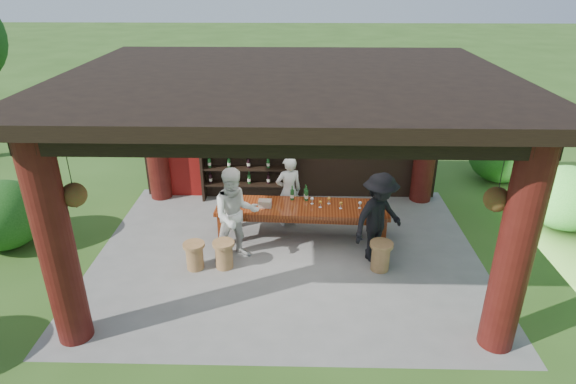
{
  "coord_description": "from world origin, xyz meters",
  "views": [
    {
      "loc": [
        0.2,
        -8.04,
        5.07
      ],
      "look_at": [
        0.0,
        0.4,
        1.15
      ],
      "focal_mm": 30.0,
      "sensor_mm": 36.0,
      "label": 1
    }
  ],
  "objects_px": {
    "stool_near_right": "(381,255)",
    "napkin_basket": "(265,203)",
    "stool_near_left": "(224,254)",
    "wine_shelf": "(248,161)",
    "host": "(289,191)",
    "guest_woman": "(236,215)",
    "guest_man": "(379,218)",
    "tasting_table": "(302,211)",
    "stool_far_left": "(195,255)"
  },
  "relations": [
    {
      "from": "stool_near_left",
      "to": "napkin_basket",
      "type": "height_order",
      "value": "napkin_basket"
    },
    {
      "from": "host",
      "to": "stool_near_right",
      "type": "bearing_deg",
      "value": 115.54
    },
    {
      "from": "guest_woman",
      "to": "guest_man",
      "type": "height_order",
      "value": "guest_woman"
    },
    {
      "from": "tasting_table",
      "to": "stool_far_left",
      "type": "height_order",
      "value": "tasting_table"
    },
    {
      "from": "guest_man",
      "to": "tasting_table",
      "type": "bearing_deg",
      "value": 114.38
    },
    {
      "from": "stool_near_left",
      "to": "guest_woman",
      "type": "relative_size",
      "value": 0.29
    },
    {
      "from": "stool_near_left",
      "to": "wine_shelf",
      "type": "bearing_deg",
      "value": 86.33
    },
    {
      "from": "wine_shelf",
      "to": "guest_man",
      "type": "height_order",
      "value": "wine_shelf"
    },
    {
      "from": "tasting_table",
      "to": "host",
      "type": "relative_size",
      "value": 2.22
    },
    {
      "from": "stool_near_right",
      "to": "guest_man",
      "type": "relative_size",
      "value": 0.32
    },
    {
      "from": "wine_shelf",
      "to": "guest_man",
      "type": "relative_size",
      "value": 1.27
    },
    {
      "from": "guest_woman",
      "to": "wine_shelf",
      "type": "bearing_deg",
      "value": 70.5
    },
    {
      "from": "guest_woman",
      "to": "napkin_basket",
      "type": "distance_m",
      "value": 0.86
    },
    {
      "from": "wine_shelf",
      "to": "stool_far_left",
      "type": "distance_m",
      "value": 3.15
    },
    {
      "from": "stool_far_left",
      "to": "napkin_basket",
      "type": "bearing_deg",
      "value": 41.42
    },
    {
      "from": "host",
      "to": "guest_man",
      "type": "bearing_deg",
      "value": 121.49
    },
    {
      "from": "guest_woman",
      "to": "host",
      "type": "bearing_deg",
      "value": 35.11
    },
    {
      "from": "host",
      "to": "napkin_basket",
      "type": "distance_m",
      "value": 0.81
    },
    {
      "from": "stool_near_left",
      "to": "stool_near_right",
      "type": "xyz_separation_m",
      "value": [
        2.89,
        -0.0,
        0.01
      ]
    },
    {
      "from": "wine_shelf",
      "to": "stool_near_right",
      "type": "xyz_separation_m",
      "value": [
        2.7,
        -2.94,
        -0.7
      ]
    },
    {
      "from": "stool_near_left",
      "to": "guest_man",
      "type": "height_order",
      "value": "guest_man"
    },
    {
      "from": "stool_far_left",
      "to": "stool_near_left",
      "type": "bearing_deg",
      "value": 5.21
    },
    {
      "from": "stool_near_left",
      "to": "stool_far_left",
      "type": "relative_size",
      "value": 1.02
    },
    {
      "from": "tasting_table",
      "to": "stool_near_left",
      "type": "distance_m",
      "value": 1.84
    },
    {
      "from": "tasting_table",
      "to": "guest_man",
      "type": "bearing_deg",
      "value": -27.67
    },
    {
      "from": "wine_shelf",
      "to": "stool_near_right",
      "type": "height_order",
      "value": "wine_shelf"
    },
    {
      "from": "napkin_basket",
      "to": "tasting_table",
      "type": "bearing_deg",
      "value": 3.31
    },
    {
      "from": "stool_near_right",
      "to": "napkin_basket",
      "type": "bearing_deg",
      "value": 154.42
    },
    {
      "from": "stool_near_right",
      "to": "stool_far_left",
      "type": "height_order",
      "value": "stool_near_right"
    },
    {
      "from": "guest_man",
      "to": "stool_far_left",
      "type": "bearing_deg",
      "value": 148.67
    },
    {
      "from": "stool_near_right",
      "to": "napkin_basket",
      "type": "height_order",
      "value": "napkin_basket"
    },
    {
      "from": "wine_shelf",
      "to": "napkin_basket",
      "type": "distance_m",
      "value": 1.97
    },
    {
      "from": "stool_near_left",
      "to": "guest_man",
      "type": "xyz_separation_m",
      "value": [
        2.86,
        0.34,
        0.6
      ]
    },
    {
      "from": "stool_near_right",
      "to": "guest_man",
      "type": "xyz_separation_m",
      "value": [
        -0.03,
        0.35,
        0.59
      ]
    },
    {
      "from": "wine_shelf",
      "to": "guest_man",
      "type": "distance_m",
      "value": 3.72
    },
    {
      "from": "wine_shelf",
      "to": "stool_near_left",
      "type": "xyz_separation_m",
      "value": [
        -0.19,
        -2.94,
        -0.71
      ]
    },
    {
      "from": "wine_shelf",
      "to": "stool_near_left",
      "type": "relative_size",
      "value": 4.18
    },
    {
      "from": "stool_near_left",
      "to": "guest_woman",
      "type": "xyz_separation_m",
      "value": [
        0.2,
        0.35,
        0.64
      ]
    },
    {
      "from": "guest_woman",
      "to": "napkin_basket",
      "type": "xyz_separation_m",
      "value": [
        0.5,
        0.7,
        -0.1
      ]
    },
    {
      "from": "guest_woman",
      "to": "napkin_basket",
      "type": "bearing_deg",
      "value": 34.59
    },
    {
      "from": "tasting_table",
      "to": "stool_far_left",
      "type": "distance_m",
      "value": 2.31
    },
    {
      "from": "wine_shelf",
      "to": "host",
      "type": "distance_m",
      "value": 1.58
    },
    {
      "from": "stool_near_left",
      "to": "napkin_basket",
      "type": "relative_size",
      "value": 2.07
    },
    {
      "from": "wine_shelf",
      "to": "tasting_table",
      "type": "distance_m",
      "value": 2.26
    },
    {
      "from": "stool_near_left",
      "to": "napkin_basket",
      "type": "bearing_deg",
      "value": 56.12
    },
    {
      "from": "host",
      "to": "guest_woman",
      "type": "relative_size",
      "value": 0.85
    },
    {
      "from": "tasting_table",
      "to": "guest_man",
      "type": "height_order",
      "value": "guest_man"
    },
    {
      "from": "host",
      "to": "stool_near_left",
      "type": "bearing_deg",
      "value": 36.12
    },
    {
      "from": "stool_near_left",
      "to": "host",
      "type": "relative_size",
      "value": 0.34
    },
    {
      "from": "host",
      "to": "stool_far_left",
      "type": "bearing_deg",
      "value": 26.29
    }
  ]
}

